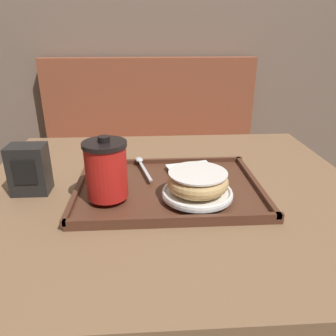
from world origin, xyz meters
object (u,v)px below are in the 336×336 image
Objects in this scene: coffee_cup_front at (106,169)px; donut_chocolate_glazed at (198,181)px; napkin_dispenser at (29,169)px; spoon at (141,163)px.

coffee_cup_front reaches higher than donut_chocolate_glazed.
donut_chocolate_glazed is 1.14× the size of napkin_dispenser.
napkin_dispenser is (-0.27, -0.11, 0.03)m from spoon.
coffee_cup_front is at bearing 145.42° from spoon.
spoon is at bearing 68.52° from coffee_cup_front.
coffee_cup_front is 0.22m from napkin_dispenser.
coffee_cup_front reaches higher than spoon.
coffee_cup_front is 1.16× the size of napkin_dispenser.
spoon is 1.30× the size of napkin_dispenser.
spoon is at bearing 21.54° from napkin_dispenser.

